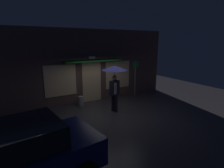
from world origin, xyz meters
name	(u,v)px	position (x,y,z in m)	size (l,w,h in m)	color
ground_plane	(111,113)	(0.00, 0.00, 0.00)	(18.00, 18.00, 0.00)	#38353A
building_facade	(90,66)	(0.00, 2.34, 1.96)	(9.71, 1.00, 3.94)	brown
person_with_umbrella	(115,75)	(0.27, 0.17, 1.76)	(1.19, 1.19, 2.20)	black
parked_car	(6,161)	(-4.20, -2.81, 0.77)	(4.30, 2.34, 1.53)	navy
street_sign_post	(135,77)	(2.44, 1.44, 1.28)	(0.40, 0.07, 2.25)	#595B60
sidewalk_bollard	(81,101)	(-0.86, 1.67, 0.26)	(0.29, 0.29, 0.52)	#9E998E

